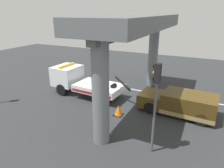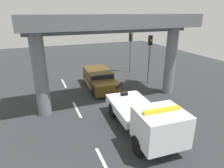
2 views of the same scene
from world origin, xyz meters
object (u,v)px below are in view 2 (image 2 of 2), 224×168
at_px(tow_truck_white, 146,118).
at_px(traffic_light_near, 131,44).
at_px(traffic_light_far, 150,49).
at_px(traffic_cone_orange, 138,95).
at_px(towed_van_green, 99,79).

height_order(tow_truck_white, traffic_light_near, traffic_light_near).
bearing_deg(traffic_light_far, traffic_light_near, 180.00).
height_order(tow_truck_white, traffic_cone_orange, tow_truck_white).
bearing_deg(traffic_light_far, towed_van_green, -98.17).
distance_m(traffic_light_far, traffic_cone_orange, 5.17).
height_order(tow_truck_white, towed_van_green, tow_truck_white).
distance_m(traffic_light_near, traffic_light_far, 4.00).
bearing_deg(tow_truck_white, traffic_light_near, 157.19).
relative_size(towed_van_green, traffic_light_far, 1.14).
relative_size(traffic_light_far, traffic_cone_orange, 6.29).
bearing_deg(tow_truck_white, towed_van_green, 179.66).
bearing_deg(towed_van_green, traffic_light_near, 124.15).
relative_size(towed_van_green, traffic_cone_orange, 7.14).
bearing_deg(traffic_light_far, traffic_cone_orange, -42.02).
bearing_deg(traffic_light_far, tow_truck_white, -32.59).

